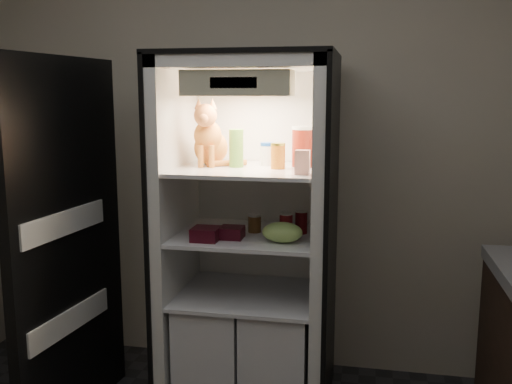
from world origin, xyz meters
TOP-DOWN VIEW (x-y plane):
  - room_shell at (0.00, 0.00)m, footprint 3.60×3.60m
  - refrigerator at (0.00, 1.38)m, footprint 0.90×0.72m
  - fridge_door at (-0.85, 0.98)m, footprint 0.15×0.87m
  - tabby_cat at (-0.22, 1.39)m, footprint 0.31×0.35m
  - parmesan_shaker at (-0.06, 1.35)m, footprint 0.08×0.08m
  - mayo_tub at (0.09, 1.44)m, footprint 0.09×0.09m
  - salsa_jar at (0.16, 1.32)m, footprint 0.08×0.08m
  - pepper_jar at (0.28, 1.44)m, footprint 0.13×0.13m
  - cream_carton at (0.31, 1.14)m, footprint 0.07×0.07m
  - soda_can_a at (0.19, 1.40)m, footprint 0.06×0.06m
  - soda_can_b at (0.28, 1.38)m, footprint 0.07×0.07m
  - soda_can_c at (0.21, 1.27)m, footprint 0.07×0.07m
  - condiment_jar at (0.03, 1.36)m, footprint 0.07×0.07m
  - grape_bag at (0.21, 1.18)m, footprint 0.20×0.15m
  - berry_box_left at (-0.18, 1.14)m, footprint 0.13×0.13m
  - berry_box_right at (-0.06, 1.21)m, footprint 0.12×0.12m

SIDE VIEW (x-z plane):
  - refrigerator at x=0.00m, z-range -0.15..1.73m
  - fridge_door at x=-0.85m, z-range -0.01..1.84m
  - berry_box_right at x=-0.06m, z-range 0.94..1.00m
  - berry_box_left at x=-0.18m, z-range 0.94..1.01m
  - condiment_jar at x=0.03m, z-range 0.94..1.04m
  - grape_bag at x=0.21m, z-range 0.94..1.04m
  - soda_can_a at x=0.19m, z-range 0.94..1.05m
  - soda_can_b at x=0.28m, z-range 0.94..1.06m
  - soda_can_c at x=0.21m, z-range 0.94..1.07m
  - cream_carton at x=0.31m, z-range 1.29..1.41m
  - mayo_tub at x=0.09m, z-range 1.29..1.41m
  - salsa_jar at x=0.16m, z-range 1.29..1.42m
  - parmesan_shaker at x=-0.06m, z-range 1.29..1.49m
  - pepper_jar at x=0.28m, z-range 1.29..1.50m
  - tabby_cat at x=-0.22m, z-range 1.24..1.60m
  - room_shell at x=0.00m, z-range -0.18..3.42m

